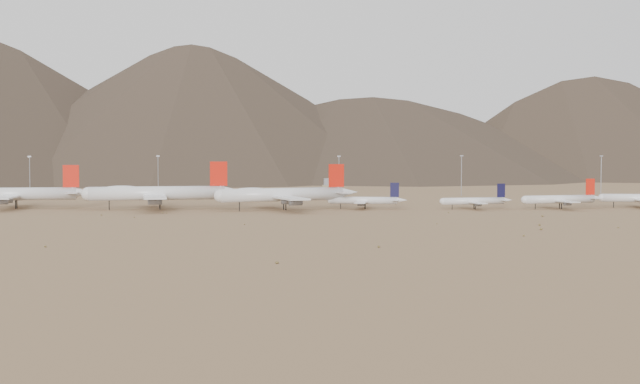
{
  "coord_description": "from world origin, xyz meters",
  "views": [
    {
      "loc": [
        -5.42,
        -411.22,
        30.59
      ],
      "look_at": [
        19.64,
        30.0,
        8.41
      ],
      "focal_mm": 50.0,
      "sensor_mm": 36.0,
      "label": 1
    }
  ],
  "objects": [
    {
      "name": "narrowbody_a",
      "position": [
        42.34,
        28.03,
        4.28
      ],
      "size": [
        39.5,
        28.94,
        13.18
      ],
      "rotation": [
        0.0,
        0.0,
        -0.2
      ],
      "color": "silver",
      "rests_on": "ground"
    },
    {
      "name": "mast_centre",
      "position": [
        35.93,
        117.72,
        14.2
      ],
      "size": [
        2.0,
        0.6,
        25.7
      ],
      "color": "gray",
      "rests_on": "ground"
    },
    {
      "name": "mountain_ridge",
      "position": [
        0.0,
        900.0,
        150.0
      ],
      "size": [
        4400.0,
        1000.0,
        300.0
      ],
      "color": "#453629",
      "rests_on": "ground"
    },
    {
      "name": "mast_far_east",
      "position": [
        198.87,
        126.48,
        14.2
      ],
      "size": [
        2.0,
        0.6,
        25.7
      ],
      "color": "gray",
      "rests_on": "ground"
    },
    {
      "name": "widebody_west",
      "position": [
        -132.74,
        39.92,
        7.5
      ],
      "size": [
        73.24,
        56.44,
        21.75
      ],
      "rotation": [
        0.0,
        0.0,
        0.07
      ],
      "color": "silver",
      "rests_on": "ground"
    },
    {
      "name": "mast_far_west",
      "position": [
        -144.62,
        114.21,
        14.2
      ],
      "size": [
        2.0,
        0.6,
        25.7
      ],
      "color": "gray",
      "rests_on": "ground"
    },
    {
      "name": "desert_scrub",
      "position": [
        19.17,
        -82.33,
        0.32
      ],
      "size": [
        401.64,
        183.09,
        0.83
      ],
      "color": "brown",
      "rests_on": "ground"
    },
    {
      "name": "widebody_centre",
      "position": [
        -60.53,
        30.8,
        8.11
      ],
      "size": [
        78.87,
        61.34,
        23.52
      ],
      "rotation": [
        0.0,
        0.0,
        0.14
      ],
      "color": "silver",
      "rests_on": "ground"
    },
    {
      "name": "mast_west",
      "position": [
        -73.59,
        138.25,
        14.2
      ],
      "size": [
        2.0,
        0.6,
        25.7
      ],
      "color": "gray",
      "rests_on": "ground"
    },
    {
      "name": "narrowbody_c",
      "position": [
        139.53,
        22.93,
        4.84
      ],
      "size": [
        44.65,
        32.73,
        14.91
      ],
      "rotation": [
        0.0,
        0.0,
        0.2
      ],
      "color": "silver",
      "rests_on": "ground"
    },
    {
      "name": "narrowbody_b",
      "position": [
        96.27,
        23.23,
        4.09
      ],
      "size": [
        38.0,
        27.66,
        12.61
      ],
      "rotation": [
        0.0,
        0.0,
        0.15
      ],
      "color": "silver",
      "rests_on": "ground"
    },
    {
      "name": "mast_east",
      "position": [
        115.86,
        145.31,
        14.2
      ],
      "size": [
        2.0,
        0.6,
        25.7
      ],
      "color": "gray",
      "rests_on": "ground"
    },
    {
      "name": "ground",
      "position": [
        0.0,
        0.0,
        0.0
      ],
      "size": [
        3000.0,
        3000.0,
        0.0
      ],
      "primitive_type": "plane",
      "color": "#9E7852",
      "rests_on": "ground"
    },
    {
      "name": "control_tower",
      "position": [
        30.0,
        120.0,
        5.32
      ],
      "size": [
        8.0,
        8.0,
        12.0
      ],
      "color": "gray",
      "rests_on": "ground"
    },
    {
      "name": "widebody_east",
      "position": [
        1.08,
        22.82,
        7.67
      ],
      "size": [
        71.97,
        57.33,
        22.25
      ],
      "rotation": [
        0.0,
        0.0,
        0.33
      ],
      "color": "silver",
      "rests_on": "ground"
    }
  ]
}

